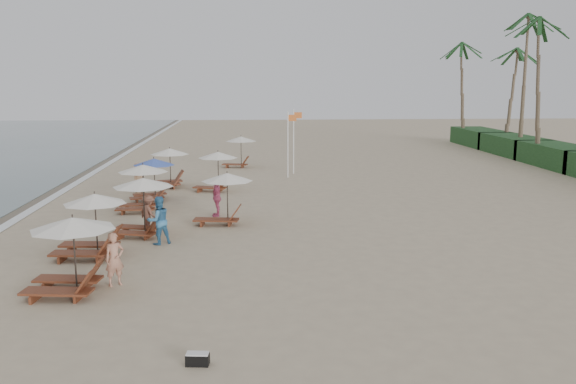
{
  "coord_description": "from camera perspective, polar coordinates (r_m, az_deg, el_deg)",
  "views": [
    {
      "loc": [
        -0.89,
        -20.2,
        6.08
      ],
      "look_at": [
        1.0,
        6.0,
        1.3
      ],
      "focal_mm": 37.66,
      "sensor_mm": 36.0,
      "label": 1
    }
  ],
  "objects": [
    {
      "name": "lounger_station_4",
      "position": [
        32.24,
        -12.81,
        1.3
      ],
      "size": [
        2.41,
        2.16,
        2.19
      ],
      "color": "brown",
      "rests_on": "ground"
    },
    {
      "name": "beachgoer_near",
      "position": [
        19.06,
        -16.06,
        -6.12
      ],
      "size": [
        0.72,
        0.66,
        1.64
      ],
      "primitive_type": "imported",
      "rotation": [
        0.0,
        0.0,
        0.58
      ],
      "color": "tan",
      "rests_on": "ground"
    },
    {
      "name": "beachgoer_mid_a",
      "position": [
        23.41,
        -12.12,
        -2.64
      ],
      "size": [
        1.13,
        1.05,
        1.85
      ],
      "primitive_type": "imported",
      "rotation": [
        0.0,
        0.0,
        3.65
      ],
      "color": "teal",
      "rests_on": "ground"
    },
    {
      "name": "inland_station_1",
      "position": [
        34.3,
        -6.92,
        2.44
      ],
      "size": [
        2.64,
        2.24,
        2.22
      ],
      "color": "brown",
      "rests_on": "ground"
    },
    {
      "name": "lounger_station_2",
      "position": [
        24.79,
        -13.83,
        -1.03
      ],
      "size": [
        2.55,
        2.41,
        2.35
      ],
      "color": "brown",
      "rests_on": "ground"
    },
    {
      "name": "inland_station_2",
      "position": [
        43.91,
        -4.68,
        4.23
      ],
      "size": [
        2.6,
        2.24,
        2.22
      ],
      "color": "brown",
      "rests_on": "ground"
    },
    {
      "name": "inland_station_0",
      "position": [
        26.16,
        -6.2,
        -0.09
      ],
      "size": [
        2.69,
        2.24,
        2.22
      ],
      "color": "brown",
      "rests_on": "ground"
    },
    {
      "name": "beachgoer_mid_b",
      "position": [
        25.56,
        -13.04,
        -1.97
      ],
      "size": [
        1.09,
        1.1,
        1.53
      ],
      "primitive_type": "imported",
      "rotation": [
        0.0,
        0.0,
        2.34
      ],
      "color": "brown",
      "rests_on": "ground"
    },
    {
      "name": "beachgoer_far_b",
      "position": [
        34.44,
        -13.92,
        1.3
      ],
      "size": [
        0.89,
        1.01,
        1.74
      ],
      "primitive_type": "imported",
      "rotation": [
        0.0,
        0.0,
        1.07
      ],
      "color": "tan",
      "rests_on": "ground"
    },
    {
      "name": "flag_pole_far",
      "position": [
        40.52,
        0.58,
        5.11
      ],
      "size": [
        0.6,
        0.08,
        4.33
      ],
      "color": "silver",
      "rests_on": "ground"
    },
    {
      "name": "flag_pole_near",
      "position": [
        38.88,
        0.04,
        4.83
      ],
      "size": [
        0.59,
        0.08,
        4.25
      ],
      "color": "silver",
      "rests_on": "ground"
    },
    {
      "name": "lounger_station_3",
      "position": [
        29.45,
        -13.82,
        0.56
      ],
      "size": [
        2.51,
        2.37,
        2.26
      ],
      "color": "brown",
      "rests_on": "ground"
    },
    {
      "name": "foam_line",
      "position": [
        32.49,
        -22.55,
        -1.25
      ],
      "size": [
        0.5,
        140.0,
        0.02
      ],
      "primitive_type": "cube",
      "color": "white",
      "rests_on": "ground"
    },
    {
      "name": "wet_sand_band",
      "position": [
        32.92,
        -24.7,
        -1.28
      ],
      "size": [
        3.2,
        140.0,
        0.01
      ],
      "primitive_type": "cube",
      "color": "#6B5E4C",
      "rests_on": "ground"
    },
    {
      "name": "ground",
      "position": [
        21.12,
        -1.54,
        -6.42
      ],
      "size": [
        160.0,
        160.0,
        0.0
      ],
      "primitive_type": "plane",
      "color": "tan",
      "rests_on": "ground"
    },
    {
      "name": "lounger_station_5",
      "position": [
        36.08,
        -11.44,
        2.18
      ],
      "size": [
        2.66,
        2.34,
        2.29
      ],
      "color": "brown",
      "rests_on": "ground"
    },
    {
      "name": "beachgoer_far_a",
      "position": [
        27.89,
        -6.74,
        -0.51
      ],
      "size": [
        0.47,
        1.05,
        1.76
      ],
      "primitive_type": "imported",
      "rotation": [
        0.0,
        0.0,
        4.67
      ],
      "color": "#C74F78",
      "rests_on": "ground"
    },
    {
      "name": "lounger_station_1",
      "position": [
        22.39,
        -18.33,
        -3.22
      ],
      "size": [
        2.67,
        2.19,
        2.26
      ],
      "color": "brown",
      "rests_on": "ground"
    },
    {
      "name": "lounger_station_0",
      "position": [
        18.65,
        -20.16,
        -5.56
      ],
      "size": [
        2.71,
        2.44,
        2.28
      ],
      "color": "brown",
      "rests_on": "ground"
    },
    {
      "name": "duffel_bag",
      "position": [
        13.79,
        -8.53,
        -15.31
      ],
      "size": [
        0.53,
        0.31,
        0.28
      ],
      "color": "black",
      "rests_on": "ground"
    }
  ]
}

